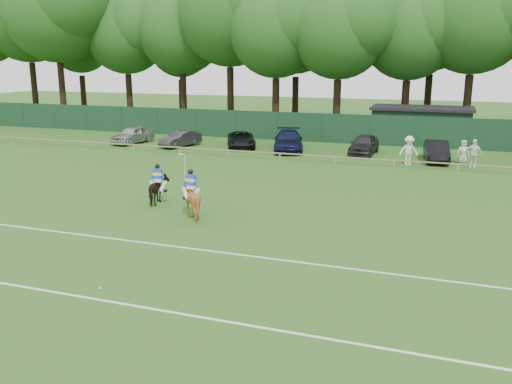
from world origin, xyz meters
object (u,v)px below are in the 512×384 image
at_px(hatch_grey, 364,144).
at_px(sedan_silver, 132,135).
at_px(spectator_right, 463,152).
at_px(estate_black, 437,151).
at_px(spectator_left, 409,150).
at_px(sedan_grey, 180,139).
at_px(polo_ball, 100,288).
at_px(utility_shed, 421,124).
at_px(horse_dark, 158,190).
at_px(sedan_navy, 288,141).
at_px(suv_black, 241,140).
at_px(horse_chestnut, 191,199).
at_px(spectator_mid, 474,154).

bearing_deg(hatch_grey, sedan_silver, -173.88).
bearing_deg(hatch_grey, spectator_right, -10.72).
distance_m(hatch_grey, estate_black, 5.38).
bearing_deg(spectator_left, hatch_grey, 122.04).
distance_m(sedan_grey, polo_ball, 28.29).
bearing_deg(spectator_left, spectator_right, 6.57).
distance_m(polo_ball, utility_shed, 36.23).
xyz_separation_m(sedan_grey, spectator_left, (18.20, -1.77, 0.35)).
bearing_deg(polo_ball, spectator_left, 72.85).
bearing_deg(sedan_grey, horse_dark, -50.58).
bearing_deg(spectator_left, utility_shed, 73.00).
distance_m(sedan_navy, hatch_grey, 5.84).
relative_size(sedan_silver, spectator_left, 2.20).
distance_m(suv_black, utility_shed, 15.72).
bearing_deg(suv_black, horse_chestnut, -99.01).
bearing_deg(utility_shed, sedan_grey, -153.54).
bearing_deg(hatch_grey, estate_black, -10.13).
xyz_separation_m(horse_chestnut, spectator_mid, (12.45, 16.66, 0.10)).
height_order(spectator_left, polo_ball, spectator_left).
xyz_separation_m(sedan_silver, suv_black, (9.52, 1.00, -0.10)).
bearing_deg(sedan_navy, sedan_silver, 167.10).
height_order(horse_dark, sedan_silver, sedan_silver).
bearing_deg(estate_black, horse_chestnut, -125.29).
bearing_deg(sedan_grey, estate_black, 16.10).
height_order(horse_chestnut, spectator_right, horse_chestnut).
height_order(sedan_grey, sedan_navy, sedan_navy).
xyz_separation_m(spectator_left, spectator_mid, (4.11, 0.36, -0.04)).
distance_m(sedan_navy, estate_black, 11.10).
relative_size(horse_dark, sedan_navy, 0.31).
bearing_deg(suv_black, sedan_navy, -26.51).
bearing_deg(horse_chestnut, sedan_silver, -52.69).
distance_m(sedan_grey, sedan_navy, 8.96).
bearing_deg(estate_black, spectator_mid, -40.04).
distance_m(horse_dark, suv_black, 17.83).
height_order(sedan_silver, sedan_grey, sedan_silver).
distance_m(horse_dark, horse_chestnut, 3.09).
bearing_deg(polo_ball, sedan_silver, 120.10).
distance_m(sedan_silver, hatch_grey, 19.42).
height_order(sedan_navy, hatch_grey, sedan_navy).
relative_size(suv_black, sedan_navy, 0.85).
bearing_deg(polo_ball, sedan_navy, 93.70).
relative_size(spectator_left, polo_ball, 21.93).
bearing_deg(utility_shed, sedan_navy, -139.42).
xyz_separation_m(horse_chestnut, utility_shed, (8.54, 27.22, 0.68)).
bearing_deg(sedan_grey, sedan_navy, 22.18).
distance_m(hatch_grey, polo_ball, 27.87).
bearing_deg(sedan_grey, spectator_left, 10.09).
xyz_separation_m(suv_black, polo_ball, (5.80, -27.43, -0.60)).
distance_m(sedan_silver, polo_ball, 30.56).
height_order(spectator_mid, utility_shed, utility_shed).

